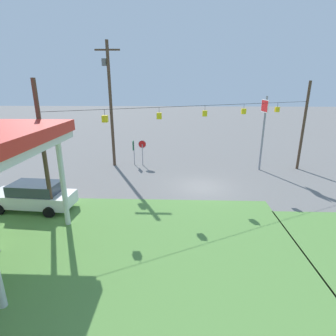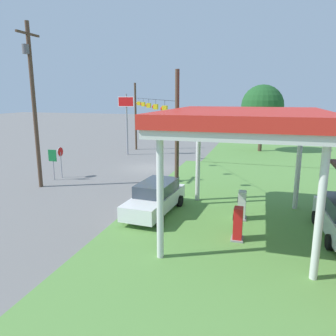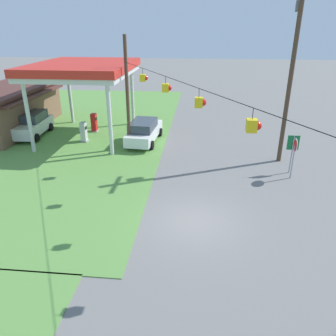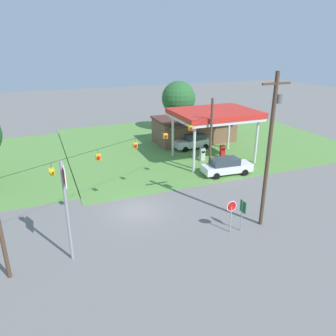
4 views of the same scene
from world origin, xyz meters
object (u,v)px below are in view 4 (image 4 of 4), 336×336
Objects in this scene: stop_sign_roadside at (231,210)px; tree_behind_station at (179,98)px; utility_pole_main at (270,145)px; fuel_pump_near at (202,155)px; gas_station_canopy at (214,115)px; fuel_pump_far at (222,152)px; car_at_pumps_rear at (193,141)px; gas_station_store at (194,129)px; route_sign at (243,210)px; car_at_pumps_front at (226,166)px; stop_sign_overhead at (66,193)px.

tree_behind_station reaches higher than stop_sign_roadside.
stop_sign_roadside is 5.25m from utility_pole_main.
fuel_pump_near is 15.47m from stop_sign_roadside.
gas_station_canopy is 5.84× the size of fuel_pump_far.
fuel_pump_far is 16.24m from utility_pole_main.
car_at_pumps_rear is at bearing 93.38° from gas_station_canopy.
utility_pole_main is (-2.48, -14.39, 5.50)m from fuel_pump_near.
gas_station_store is 6.92m from tree_behind_station.
car_at_pumps_rear is at bearing -101.65° from tree_behind_station.
gas_station_store is 3.40m from car_at_pumps_rear.
gas_station_store is 23.33m from route_sign.
utility_pole_main reaches higher than fuel_pump_near.
gas_station_canopy is 5.84× the size of fuel_pump_near.
fuel_pump_near is at bearing 80.24° from utility_pole_main.
gas_station_store is at bearing 70.76° from fuel_pump_near.
utility_pole_main is at bearing -103.13° from gas_station_store.
utility_pole_main is (-2.81, -9.69, 5.33)m from car_at_pumps_front.
tree_behind_station is at bearing 89.01° from fuel_pump_far.
fuel_pump_near is at bearing -110.05° from stop_sign_roadside.
gas_station_canopy reaches higher than fuel_pump_far.
stop_sign_overhead is at bearing -147.92° from car_at_pumps_front.
stop_sign_overhead is at bearing 174.47° from route_sign.
car_at_pumps_front reaches higher than fuel_pump_far.
fuel_pump_far is at bearing -89.91° from gas_station_store.
stop_sign_overhead reaches higher than car_at_pumps_front.
gas_station_store reaches higher than fuel_pump_near.
tree_behind_station is at bearing 87.66° from gas_station_store.
stop_sign_overhead is (-18.93, -13.47, 3.85)m from fuel_pump_far.
utility_pole_main reaches higher than gas_station_canopy.
car_at_pumps_rear is 20.13m from utility_pole_main.
stop_sign_overhead is 13.92m from utility_pole_main.
stop_sign_overhead is at bearing -140.37° from fuel_pump_near.
utility_pole_main reaches higher than car_at_pumps_rear.
stop_sign_roadside reaches higher than car_at_pumps_rear.
utility_pole_main is (-3.53, -19.11, 5.26)m from car_at_pumps_rear.
gas_station_canopy is at bearing 82.26° from car_at_pumps_front.
stop_sign_roadside is at bearing -106.21° from tree_behind_station.
fuel_pump_near is (-2.66, -7.61, -1.04)m from gas_station_store.
stop_sign_overhead reaches higher than route_sign.
fuel_pump_near is at bearing 98.32° from car_at_pumps_front.
car_at_pumps_rear is 1.95× the size of stop_sign_roadside.
fuel_pump_far is 0.65× the size of route_sign.
gas_station_store is 1.65× the size of stop_sign_overhead.
gas_station_store is (1.32, 7.61, -3.52)m from gas_station_canopy.
stop_sign_overhead reaches higher than stop_sign_roadside.
gas_station_store reaches higher than route_sign.
gas_station_canopy is at bearing 0.07° from fuel_pump_near.
fuel_pump_near and fuel_pump_far have the same top height.
gas_station_store is at bearing 72.34° from route_sign.
gas_station_store is 12.56m from car_at_pumps_front.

